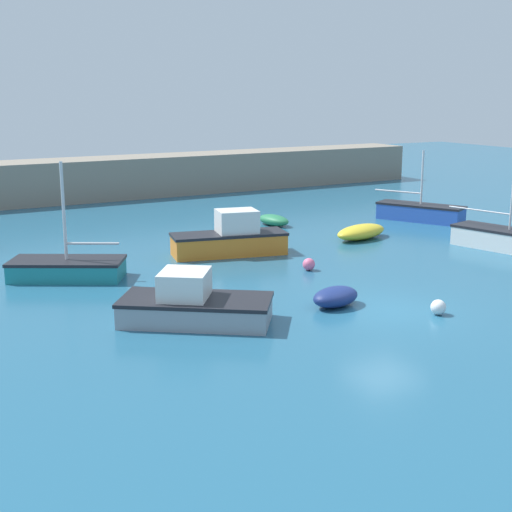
{
  "coord_description": "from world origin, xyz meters",
  "views": [
    {
      "loc": [
        -15.36,
        -18.13,
        7.36
      ],
      "look_at": [
        -1.55,
        6.23,
        0.82
      ],
      "focal_mm": 50.0,
      "sensor_mm": 36.0,
      "label": 1
    }
  ],
  "objects_px": {
    "cabin_cruiser_white": "(231,238)",
    "fishing_dinghy_green": "(336,297)",
    "motorboat_grey_hull": "(193,305)",
    "sailboat_short_mast": "(67,268)",
    "open_tender_yellow": "(361,232)",
    "dinghy_near_pier": "(274,220)",
    "mooring_buoy_white": "(438,307)",
    "sailboat_twin_hulled": "(420,212)",
    "sailboat_tall_mast": "(508,240)",
    "mooring_buoy_pink": "(309,264)"
  },
  "relations": [
    {
      "from": "cabin_cruiser_white",
      "to": "fishing_dinghy_green",
      "type": "distance_m",
      "value": 8.94
    },
    {
      "from": "motorboat_grey_hull",
      "to": "sailboat_short_mast",
      "type": "distance_m",
      "value": 7.76
    },
    {
      "from": "open_tender_yellow",
      "to": "fishing_dinghy_green",
      "type": "bearing_deg",
      "value": -146.84
    },
    {
      "from": "dinghy_near_pier",
      "to": "open_tender_yellow",
      "type": "bearing_deg",
      "value": 10.95
    },
    {
      "from": "sailboat_short_mast",
      "to": "mooring_buoy_white",
      "type": "height_order",
      "value": "sailboat_short_mast"
    },
    {
      "from": "fishing_dinghy_green",
      "to": "sailboat_short_mast",
      "type": "relative_size",
      "value": 0.44
    },
    {
      "from": "fishing_dinghy_green",
      "to": "dinghy_near_pier",
      "type": "xyz_separation_m",
      "value": [
        5.95,
        14.12,
        -0.04
      ]
    },
    {
      "from": "sailboat_short_mast",
      "to": "sailboat_twin_hulled",
      "type": "height_order",
      "value": "sailboat_short_mast"
    },
    {
      "from": "sailboat_tall_mast",
      "to": "sailboat_twin_hulled",
      "type": "height_order",
      "value": "sailboat_tall_mast"
    },
    {
      "from": "open_tender_yellow",
      "to": "mooring_buoy_white",
      "type": "relative_size",
      "value": 6.95
    },
    {
      "from": "sailboat_tall_mast",
      "to": "mooring_buoy_pink",
      "type": "height_order",
      "value": "sailboat_tall_mast"
    },
    {
      "from": "open_tender_yellow",
      "to": "sailboat_twin_hulled",
      "type": "bearing_deg",
      "value": 6.57
    },
    {
      "from": "sailboat_short_mast",
      "to": "sailboat_twin_hulled",
      "type": "distance_m",
      "value": 21.31
    },
    {
      "from": "sailboat_tall_mast",
      "to": "cabin_cruiser_white",
      "type": "bearing_deg",
      "value": -128.94
    },
    {
      "from": "open_tender_yellow",
      "to": "dinghy_near_pier",
      "type": "bearing_deg",
      "value": 95.03
    },
    {
      "from": "sailboat_tall_mast",
      "to": "mooring_buoy_pink",
      "type": "xyz_separation_m",
      "value": [
        -10.28,
        1.43,
        -0.25
      ]
    },
    {
      "from": "motorboat_grey_hull",
      "to": "cabin_cruiser_white",
      "type": "bearing_deg",
      "value": 91.58
    },
    {
      "from": "fishing_dinghy_green",
      "to": "sailboat_short_mast",
      "type": "distance_m",
      "value": 10.94
    },
    {
      "from": "sailboat_short_mast",
      "to": "sailboat_twin_hulled",
      "type": "relative_size",
      "value": 0.93
    },
    {
      "from": "sailboat_tall_mast",
      "to": "open_tender_yellow",
      "type": "relative_size",
      "value": 1.65
    },
    {
      "from": "sailboat_tall_mast",
      "to": "fishing_dinghy_green",
      "type": "distance_m",
      "value": 12.71
    },
    {
      "from": "sailboat_short_mast",
      "to": "mooring_buoy_pink",
      "type": "xyz_separation_m",
      "value": [
        9.14,
        -3.62,
        -0.17
      ]
    },
    {
      "from": "fishing_dinghy_green",
      "to": "sailboat_twin_hulled",
      "type": "xyz_separation_m",
      "value": [
        14.0,
        11.15,
        0.16
      ]
    },
    {
      "from": "open_tender_yellow",
      "to": "sailboat_twin_hulled",
      "type": "distance_m",
      "value": 6.56
    },
    {
      "from": "sailboat_short_mast",
      "to": "open_tender_yellow",
      "type": "distance_m",
      "value": 15.02
    },
    {
      "from": "fishing_dinghy_green",
      "to": "open_tender_yellow",
      "type": "distance_m",
      "value": 11.79
    },
    {
      "from": "fishing_dinghy_green",
      "to": "motorboat_grey_hull",
      "type": "bearing_deg",
      "value": 157.71
    },
    {
      "from": "cabin_cruiser_white",
      "to": "motorboat_grey_hull",
      "type": "xyz_separation_m",
      "value": [
        -5.59,
        -8.08,
        -0.16
      ]
    },
    {
      "from": "fishing_dinghy_green",
      "to": "motorboat_grey_hull",
      "type": "distance_m",
      "value": 5.11
    },
    {
      "from": "dinghy_near_pier",
      "to": "open_tender_yellow",
      "type": "distance_m",
      "value": 5.7
    },
    {
      "from": "fishing_dinghy_green",
      "to": "mooring_buoy_white",
      "type": "relative_size",
      "value": 4.1
    },
    {
      "from": "cabin_cruiser_white",
      "to": "dinghy_near_pier",
      "type": "height_order",
      "value": "cabin_cruiser_white"
    },
    {
      "from": "cabin_cruiser_white",
      "to": "mooring_buoy_pink",
      "type": "height_order",
      "value": "cabin_cruiser_white"
    },
    {
      "from": "fishing_dinghy_green",
      "to": "mooring_buoy_white",
      "type": "distance_m",
      "value": 3.48
    },
    {
      "from": "sailboat_tall_mast",
      "to": "sailboat_twin_hulled",
      "type": "xyz_separation_m",
      "value": [
        1.71,
        7.89,
        -0.0
      ]
    },
    {
      "from": "fishing_dinghy_green",
      "to": "sailboat_short_mast",
      "type": "xyz_separation_m",
      "value": [
        -7.13,
        8.3,
        0.08
      ]
    },
    {
      "from": "sailboat_short_mast",
      "to": "dinghy_near_pier",
      "type": "height_order",
      "value": "sailboat_short_mast"
    },
    {
      "from": "fishing_dinghy_green",
      "to": "open_tender_yellow",
      "type": "relative_size",
      "value": 0.59
    },
    {
      "from": "fishing_dinghy_green",
      "to": "sailboat_short_mast",
      "type": "bearing_deg",
      "value": 117.75
    },
    {
      "from": "sailboat_twin_hulled",
      "to": "mooring_buoy_pink",
      "type": "xyz_separation_m",
      "value": [
        -11.98,
        -6.46,
        -0.25
      ]
    },
    {
      "from": "sailboat_twin_hulled",
      "to": "sailboat_tall_mast",
      "type": "bearing_deg",
      "value": -38.28
    },
    {
      "from": "cabin_cruiser_white",
      "to": "sailboat_tall_mast",
      "type": "distance_m",
      "value": 13.03
    },
    {
      "from": "motorboat_grey_hull",
      "to": "mooring_buoy_pink",
      "type": "relative_size",
      "value": 10.04
    },
    {
      "from": "motorboat_grey_hull",
      "to": "mooring_buoy_pink",
      "type": "distance_m",
      "value": 8.04
    },
    {
      "from": "dinghy_near_pier",
      "to": "sailboat_short_mast",
      "type": "bearing_deg",
      "value": -74.93
    },
    {
      "from": "motorboat_grey_hull",
      "to": "sailboat_twin_hulled",
      "type": "height_order",
      "value": "sailboat_twin_hulled"
    },
    {
      "from": "fishing_dinghy_green",
      "to": "cabin_cruiser_white",
      "type": "bearing_deg",
      "value": 73.57
    },
    {
      "from": "fishing_dinghy_green",
      "to": "mooring_buoy_pink",
      "type": "distance_m",
      "value": 5.1
    },
    {
      "from": "cabin_cruiser_white",
      "to": "motorboat_grey_hull",
      "type": "distance_m",
      "value": 9.83
    },
    {
      "from": "fishing_dinghy_green",
      "to": "motorboat_grey_hull",
      "type": "relative_size",
      "value": 0.41
    }
  ]
}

